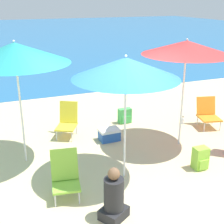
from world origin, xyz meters
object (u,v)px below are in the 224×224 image
Objects in this scene: beach_chair_lime at (65,174)px; water_bottle at (183,121)px; person_seated_near at (114,198)px; beach_umbrella_blue at (126,68)px; cooler_box at (109,134)px; beach_umbrella_teal at (15,53)px; backpack_lime at (200,158)px; beach_chair_orange at (208,112)px; beach_umbrella_red at (187,48)px; beach_chair_yellow at (67,120)px; backpack_green at (125,116)px.

beach_chair_lime is 3.98m from water_bottle.
beach_umbrella_blue is at bearing 117.23° from person_seated_near.
beach_umbrella_blue is 4.82× the size of cooler_box.
beach_umbrella_teal is 3.00m from person_seated_near.
beach_umbrella_teal is 2.28m from beach_chair_lime.
beach_chair_lime is 1.76× the size of backpack_lime.
beach_chair_lime is at bearing -144.60° from beach_chair_orange.
beach_umbrella_red is (3.22, -0.46, -0.02)m from beach_umbrella_teal.
beach_chair_yellow is 1.72× the size of cooler_box.
beach_umbrella_teal is 3.27× the size of beach_chair_orange.
beach_chair_lime reaches higher than backpack_green.
beach_umbrella_teal is at bearing 153.38° from backpack_lime.
beach_umbrella_teal reaches higher than beach_umbrella_red.
cooler_box is at bearing -168.83° from beach_chair_orange.
beach_umbrella_teal is at bearing 172.26° from person_seated_near.
beach_umbrella_teal is 11.59× the size of water_bottle.
cooler_box is (-2.09, -0.21, 0.06)m from water_bottle.
water_bottle is at bearing 159.04° from beach_chair_orange.
beach_chair_lime reaches higher than beach_chair_orange.
beach_umbrella_red is 2.76× the size of person_seated_near.
backpack_lime is (3.00, -1.50, -1.91)m from beach_umbrella_teal.
backpack_green is (-0.39, 2.61, -0.02)m from backpack_lime.
beach_umbrella_teal is 6.16× the size of backpack_green.
beach_umbrella_red reaches higher than backpack_green.
cooler_box is at bearing 8.71° from beach_umbrella_teal.
beach_chair_orange is at bearing -2.88° from cooler_box.
beach_chair_lime is at bearing -130.68° from backpack_green.
beach_umbrella_blue reaches higher than beach_chair_yellow.
backpack_green is (-1.82, 0.95, -0.17)m from beach_chair_orange.
cooler_box is at bearing 122.34° from backpack_lime.
beach_chair_lime is at bearing -129.89° from cooler_box.
water_bottle is at bearing 7.08° from beach_umbrella_teal.
water_bottle is (0.95, 1.99, -0.13)m from backpack_lime.
person_seated_near is (0.97, -2.21, -1.78)m from beach_umbrella_teal.
beach_chair_lime is at bearing -171.29° from beach_umbrella_blue.
beach_chair_lime is at bearing -71.67° from beach_umbrella_teal.
beach_umbrella_red is at bearing 77.96° from backpack_lime.
backpack_green is at bearing 22.99° from beach_umbrella_teal.
backpack_lime is at bearing 7.00° from beach_chair_lime.
beach_umbrella_blue is 5.74× the size of backpack_green.
beach_chair_orange is 2.06m from backpack_green.
beach_umbrella_blue is 2.90× the size of beach_chair_lime.
beach_chair_orange is at bearing 25.78° from beach_umbrella_blue.
water_bottle is at bearing 35.76° from beach_umbrella_blue.
beach_chair_yellow is (1.07, 0.89, -1.73)m from beach_umbrella_teal.
beach_umbrella_blue is 3.49m from water_bottle.
backpack_lime is (1.43, -0.28, -1.76)m from beach_umbrella_blue.
beach_chair_lime is 0.97× the size of beach_chair_yellow.
beach_umbrella_teal reaches higher than person_seated_near.
beach_chair_lime reaches higher than water_bottle.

